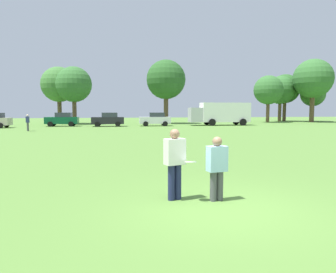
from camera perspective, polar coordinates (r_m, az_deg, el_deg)
ground_plane at (r=6.99m, az=10.27°, el=-13.09°), size 161.85×161.85×0.00m
player_thrower at (r=7.34m, az=1.25°, el=-4.40°), size 0.53×0.40×1.71m
player_defender at (r=7.37m, az=9.06°, el=-5.27°), size 0.49×0.33×1.53m
frisbee at (r=7.20m, az=4.23°, el=-4.72°), size 0.27×0.27×0.07m
traffic_cone at (r=13.07m, az=1.75°, el=-3.54°), size 0.32×0.32×0.48m
parked_car_center at (r=43.25m, az=-19.02°, el=3.04°), size 4.29×2.38×1.82m
parked_car_mid_right at (r=41.35m, az=-11.02°, el=3.14°), size 4.29×2.38×1.82m
parked_car_near_right at (r=41.75m, az=-2.39°, el=3.25°), size 4.29×2.38×1.82m
box_truck at (r=44.15m, az=9.71°, el=4.35°), size 8.61×3.30×3.18m
bystander_sideline_watcher at (r=34.61m, az=-24.62°, el=2.53°), size 0.29×0.48×1.72m
tree_west_oak at (r=51.30m, az=-19.61°, el=9.06°), size 5.45×5.45×8.86m
tree_west_maple at (r=48.99m, az=-17.09°, el=9.20°), size 5.35×5.35×8.69m
tree_center_elm at (r=49.36m, az=-0.38°, el=10.49°), size 6.20×6.20×10.07m
tree_east_birch at (r=56.27m, az=18.14°, el=8.18°), size 4.99×4.99×8.10m
tree_east_oak at (r=61.65m, az=20.14°, el=8.07°), size 5.23×5.23×8.50m
tree_far_east_pine at (r=63.55m, az=20.91°, el=8.24°), size 5.52×5.52×8.98m
tree_far_west_pine at (r=60.51m, az=25.34°, el=9.65°), size 6.82×6.82×11.08m
tree_horizon_center at (r=65.05m, az=25.33°, el=7.11°), size 4.61×4.61×7.49m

